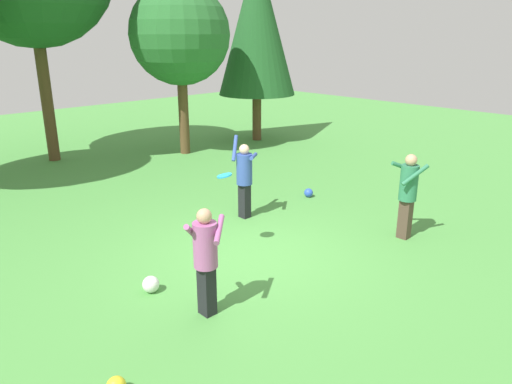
{
  "coord_description": "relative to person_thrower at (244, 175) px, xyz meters",
  "views": [
    {
      "loc": [
        -5.4,
        -5.83,
        3.87
      ],
      "look_at": [
        0.46,
        0.3,
        1.05
      ],
      "focal_mm": 33.71,
      "sensor_mm": 36.0,
      "label": 1
    }
  ],
  "objects": [
    {
      "name": "ground_plane",
      "position": [
        -1.25,
        -1.49,
        -0.98
      ],
      "size": [
        40.0,
        40.0,
        0.0
      ],
      "primitive_type": "plane",
      "color": "#4C9342"
    },
    {
      "name": "tree_right",
      "position": [
        2.56,
        5.78,
        2.82
      ],
      "size": [
        3.16,
        3.16,
        5.4
      ],
      "color": "brown",
      "rests_on": "ground_plane"
    },
    {
      "name": "frisbee",
      "position": [
        -1.47,
        -1.1,
        0.51
      ],
      "size": [
        0.38,
        0.38,
        0.08
      ],
      "color": "#2393D1"
    },
    {
      "name": "tree_far_right",
      "position": [
        5.79,
        5.65,
        3.18
      ],
      "size": [
        2.79,
        2.79,
        6.65
      ],
      "color": "brown",
      "rests_on": "ground_plane"
    },
    {
      "name": "person_thrower",
      "position": [
        0.0,
        0.0,
        0.0
      ],
      "size": [
        0.67,
        0.67,
        1.81
      ],
      "rotation": [
        0.0,
        0.0,
        -2.5
      ],
      "color": "black",
      "rests_on": "ground_plane"
    },
    {
      "name": "person_bystander",
      "position": [
        1.52,
        -3.0,
        0.03
      ],
      "size": [
        0.72,
        0.7,
        1.7
      ],
      "rotation": [
        0.0,
        0.0,
        2.58
      ],
      "color": "#4C382D",
      "rests_on": "ground_plane"
    },
    {
      "name": "person_catcher",
      "position": [
        -2.97,
        -2.45,
        -0.02
      ],
      "size": [
        0.72,
        0.71,
        1.62
      ],
      "rotation": [
        0.0,
        0.0,
        0.73
      ],
      "color": "black",
      "rests_on": "ground_plane"
    },
    {
      "name": "ball_blue",
      "position": [
        2.06,
        -0.08,
        -0.87
      ],
      "size": [
        0.22,
        0.22,
        0.22
      ],
      "primitive_type": "sphere",
      "color": "blue",
      "rests_on": "ground_plane"
    },
    {
      "name": "ball_white",
      "position": [
        -3.23,
        -1.36,
        -0.84
      ],
      "size": [
        0.26,
        0.26,
        0.26
      ],
      "primitive_type": "sphere",
      "color": "white",
      "rests_on": "ground_plane"
    }
  ]
}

